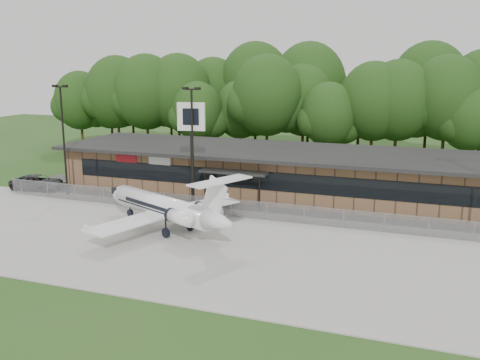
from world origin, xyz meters
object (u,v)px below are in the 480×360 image
at_px(terminal, 275,171).
at_px(suv, 38,183).
at_px(pole_sign, 191,128).
at_px(business_jet, 167,208).

distance_m(terminal, suv, 23.02).
bearing_deg(terminal, pole_sign, -126.06).
relative_size(business_jet, suv, 2.64).
height_order(terminal, pole_sign, pole_sign).
relative_size(suv, pole_sign, 0.60).
distance_m(business_jet, suv, 19.35).
relative_size(terminal, pole_sign, 4.58).
xyz_separation_m(terminal, suv, (-22.00, -6.64, -1.43)).
bearing_deg(suv, terminal, -80.67).
distance_m(terminal, business_jet, 14.55).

